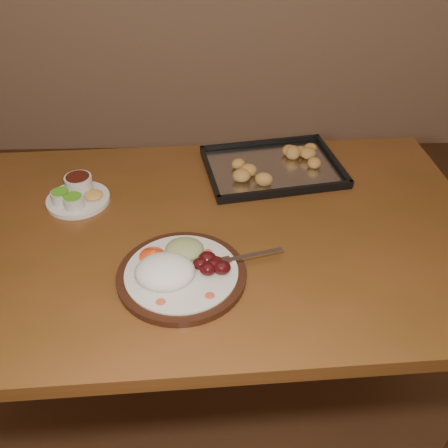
{
  "coord_description": "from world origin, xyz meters",
  "views": [
    {
      "loc": [
        -0.1,
        -0.81,
        1.57
      ],
      "look_at": [
        -0.07,
        0.21,
        0.77
      ],
      "focal_mm": 40.0,
      "sensor_mm": 36.0,
      "label": 1
    }
  ],
  "objects": [
    {
      "name": "dining_table",
      "position": [
        -0.13,
        0.21,
        0.65
      ],
      "size": [
        1.54,
        0.97,
        0.75
      ],
      "rotation": [
        0.0,
        0.0,
        0.05
      ],
      "color": "brown",
      "rests_on": "ground"
    },
    {
      "name": "dinner_plate",
      "position": [
        -0.18,
        0.03,
        0.77
      ],
      "size": [
        0.39,
        0.3,
        0.07
      ],
      "rotation": [
        0.0,
        0.0,
        0.3
      ],
      "color": "black",
      "rests_on": "dining_table"
    },
    {
      "name": "condiment_saucer",
      "position": [
        -0.48,
        0.35,
        0.77
      ],
      "size": [
        0.18,
        0.18,
        0.06
      ],
      "rotation": [
        0.0,
        0.0,
        -0.25
      ],
      "color": "silver",
      "rests_on": "dining_table"
    },
    {
      "name": "baking_tray",
      "position": [
        0.09,
        0.5,
        0.76
      ],
      "size": [
        0.45,
        0.36,
        0.04
      ],
      "rotation": [
        0.0,
        0.0,
        0.17
      ],
      "color": "black",
      "rests_on": "dining_table"
    }
  ]
}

